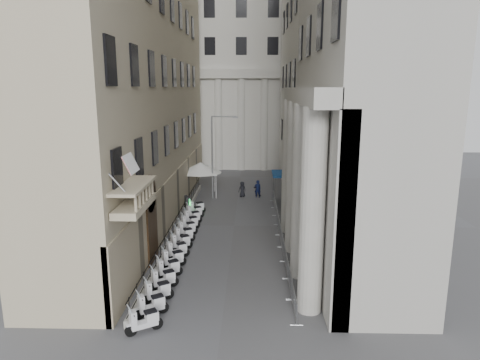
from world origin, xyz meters
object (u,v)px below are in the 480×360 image
(security_tent, at_px, (202,168))
(pedestrian_a, at_px, (258,189))
(pedestrian_b, at_px, (257,188))
(street_lamp, at_px, (215,150))
(info_kiosk, at_px, (187,206))
(scooter_0, at_px, (145,332))

(security_tent, relative_size, pedestrian_a, 2.40)
(pedestrian_a, relative_size, pedestrian_b, 1.08)
(street_lamp, distance_m, pedestrian_a, 5.81)
(pedestrian_b, bearing_deg, street_lamp, 14.95)
(pedestrian_b, bearing_deg, security_tent, 1.10)
(security_tent, xyz_separation_m, pedestrian_b, (5.59, -0.00, -2.05))
(security_tent, distance_m, pedestrian_b, 5.96)
(street_lamp, height_order, info_kiosk, street_lamp)
(scooter_0, relative_size, pedestrian_b, 0.92)
(street_lamp, relative_size, pedestrian_a, 4.66)
(street_lamp, bearing_deg, pedestrian_b, 24.25)
(security_tent, bearing_deg, scooter_0, -89.61)
(security_tent, bearing_deg, pedestrian_a, -6.28)
(security_tent, xyz_separation_m, pedestrian_a, (5.60, -0.62, -1.99))
(scooter_0, height_order, pedestrian_a, pedestrian_a)
(info_kiosk, relative_size, pedestrian_a, 0.97)
(scooter_0, bearing_deg, security_tent, -30.58)
(info_kiosk, bearing_deg, pedestrian_a, 26.03)
(street_lamp, bearing_deg, pedestrian_a, 16.08)
(security_tent, height_order, pedestrian_a, security_tent)
(pedestrian_b, bearing_deg, pedestrian_a, 91.87)
(scooter_0, height_order, pedestrian_b, pedestrian_b)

